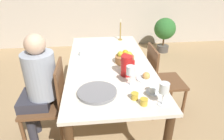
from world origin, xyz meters
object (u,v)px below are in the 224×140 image
(person_seated, at_px, (38,82))
(bread_plate, at_px, (146,77))
(wine_glass_water, at_px, (131,71))
(fruit_bowl, at_px, (125,58))
(jam_jar_red, at_px, (144,101))
(serving_tray, at_px, (97,92))
(red_pitcher, at_px, (127,66))
(jam_jar_amber, at_px, (135,96))
(teacup_across, at_px, (82,54))
(chair_person_side, at_px, (50,102))
(candlestick_tall, at_px, (120,32))
(chair_opposite, at_px, (161,79))
(wine_glass_juice, at_px, (164,89))
(teacup_near_person, at_px, (153,90))
(potted_plant, at_px, (165,31))

(person_seated, xyz_separation_m, bread_plate, (1.03, -0.15, 0.07))
(wine_glass_water, distance_m, fruit_bowl, 0.49)
(jam_jar_red, bearing_deg, fruit_bowl, 91.53)
(serving_tray, bearing_deg, red_pitcher, 45.56)
(wine_glass_water, height_order, jam_jar_amber, wine_glass_water)
(wine_glass_water, distance_m, teacup_across, 0.85)
(chair_person_side, distance_m, red_pitcher, 0.86)
(candlestick_tall, bearing_deg, red_pitcher, -95.11)
(person_seated, bearing_deg, serving_tray, -122.33)
(jam_jar_red, relative_size, fruit_bowl, 0.29)
(teacup_across, distance_m, bread_plate, 0.87)
(chair_opposite, distance_m, teacup_across, 1.00)
(wine_glass_juice, xyz_separation_m, fruit_bowl, (-0.16, 0.79, -0.08))
(wine_glass_water, distance_m, teacup_near_person, 0.25)
(wine_glass_juice, relative_size, jam_jar_amber, 3.14)
(teacup_near_person, xyz_separation_m, jam_jar_amber, (-0.17, -0.07, 0.01))
(red_pitcher, xyz_separation_m, fruit_bowl, (0.03, 0.29, -0.05))
(red_pitcher, distance_m, jam_jar_red, 0.49)
(wine_glass_water, xyz_separation_m, jam_jar_red, (0.05, -0.30, -0.11))
(red_pitcher, height_order, serving_tray, red_pitcher)
(jam_jar_red, distance_m, candlestick_tall, 1.55)
(chair_person_side, distance_m, serving_tray, 0.64)
(chair_person_side, xyz_separation_m, person_seated, (-0.09, 0.03, 0.22))
(wine_glass_water, bearing_deg, potted_plant, 63.87)
(red_pitcher, bearing_deg, chair_opposite, 35.66)
(jam_jar_amber, bearing_deg, potted_plant, 65.58)
(jam_jar_red, bearing_deg, red_pitcher, 96.02)
(serving_tray, distance_m, fruit_bowl, 0.68)
(wine_glass_juice, height_order, serving_tray, wine_glass_juice)
(chair_opposite, height_order, jam_jar_amber, chair_opposite)
(chair_opposite, relative_size, wine_glass_water, 4.67)
(person_seated, relative_size, potted_plant, 1.56)
(wine_glass_water, xyz_separation_m, fruit_bowl, (0.03, 0.48, -0.08))
(fruit_bowl, bearing_deg, red_pitcher, -96.04)
(teacup_near_person, distance_m, jam_jar_red, 0.20)
(person_seated, height_order, bread_plate, person_seated)
(person_seated, xyz_separation_m, teacup_near_person, (1.03, -0.38, 0.08))
(red_pitcher, height_order, wine_glass_water, red_pitcher)
(jam_jar_amber, bearing_deg, chair_person_side, 151.01)
(wine_glass_water, height_order, teacup_across, wine_glass_water)
(serving_tray, distance_m, potted_plant, 3.10)
(wine_glass_water, distance_m, candlestick_tall, 1.26)
(wine_glass_water, height_order, teacup_near_person, wine_glass_water)
(chair_person_side, xyz_separation_m, bread_plate, (0.94, -0.12, 0.29))
(red_pitcher, height_order, candlestick_tall, candlestick_tall)
(person_seated, height_order, wine_glass_juice, person_seated)
(chair_opposite, xyz_separation_m, potted_plant, (0.76, 2.01, 0.01))
(chair_person_side, distance_m, teacup_across, 0.67)
(wine_glass_juice, distance_m, jam_jar_amber, 0.24)
(wine_glass_water, distance_m, serving_tray, 0.34)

